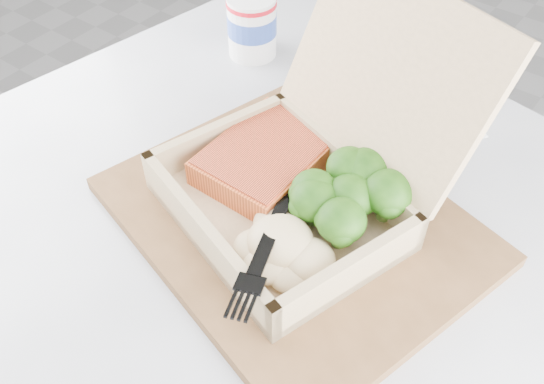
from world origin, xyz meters
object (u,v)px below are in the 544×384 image
Objects in this scene: cafe_table at (252,350)px; paper_cup at (252,24)px; takeout_container at (314,163)px; serving_tray at (294,221)px.

paper_cup is (-0.20, 0.27, 0.23)m from cafe_table.
takeout_container is (0.02, 0.08, 0.25)m from cafe_table.
serving_tray is 4.22× the size of paper_cup.
serving_tray reaches higher than cafe_table.
paper_cup reaches higher than cafe_table.
paper_cup is at bearing 157.73° from takeout_container.
cafe_table is 0.40m from paper_cup.
takeout_container reaches higher than cafe_table.
serving_tray is at bearing -44.41° from paper_cup.
paper_cup reaches higher than serving_tray.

